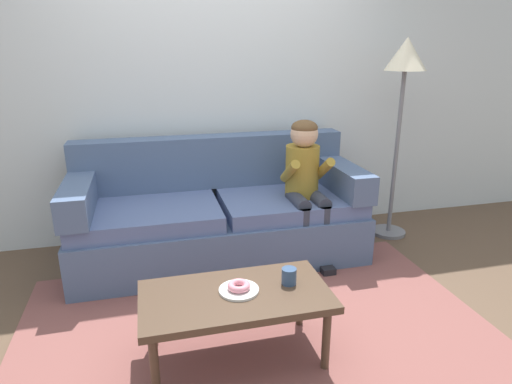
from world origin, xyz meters
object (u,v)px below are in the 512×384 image
object	(u,v)px
person_child	(305,177)
donut	(239,286)
mug	(289,276)
floor_lamp	(404,75)
couch	(219,216)
coffee_table	(236,301)

from	to	relation	value
person_child	donut	distance (m)	1.31
mug	floor_lamp	distance (m)	2.12
couch	coffee_table	distance (m)	1.28
couch	floor_lamp	world-z (taller)	floor_lamp
couch	donut	distance (m)	1.26
mug	floor_lamp	size ratio (longest dim) A/B	0.05
donut	mug	size ratio (longest dim) A/B	1.33
mug	couch	bearing A→B (deg)	97.91
couch	person_child	distance (m)	0.75
donut	coffee_table	bearing A→B (deg)	-146.79
mug	floor_lamp	world-z (taller)	floor_lamp
coffee_table	floor_lamp	world-z (taller)	floor_lamp
floor_lamp	donut	bearing A→B (deg)	-142.04
person_child	floor_lamp	size ratio (longest dim) A/B	0.65
couch	person_child	bearing A→B (deg)	-17.66
couch	mug	size ratio (longest dim) A/B	24.66
couch	donut	xyz separation A→B (m)	(-0.10, -1.26, 0.10)
donut	floor_lamp	world-z (taller)	floor_lamp
floor_lamp	couch	bearing A→B (deg)	-178.29
coffee_table	donut	xyz separation A→B (m)	(0.02, 0.01, 0.08)
mug	person_child	bearing A→B (deg)	65.57
person_child	couch	bearing A→B (deg)	162.34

